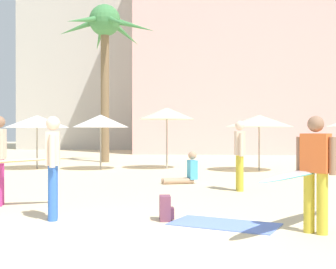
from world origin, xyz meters
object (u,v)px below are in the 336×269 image
at_px(palm_tree_center, 105,35).
at_px(person_near_left, 313,170).
at_px(cafe_umbrella_1, 101,121).
at_px(person_near_right, 240,152).
at_px(cafe_umbrella_0, 259,121).
at_px(cafe_umbrella_6, 37,122).
at_px(person_mid_center, 53,163).
at_px(cafe_umbrella_3, 167,114).
at_px(beach_towel, 224,224).
at_px(backpack, 166,209).
at_px(person_far_right, 186,172).

bearing_deg(palm_tree_center, person_near_left, -66.36).
relative_size(cafe_umbrella_1, person_near_right, 1.27).
relative_size(cafe_umbrella_0, cafe_umbrella_6, 0.99).
bearing_deg(person_mid_center, person_near_left, -23.42).
bearing_deg(cafe_umbrella_0, cafe_umbrella_6, 178.42).
relative_size(cafe_umbrella_0, cafe_umbrella_3, 1.03).
height_order(palm_tree_center, cafe_umbrella_3, palm_tree_center).
bearing_deg(palm_tree_center, cafe_umbrella_3, -48.15).
xyz_separation_m(person_near_left, person_mid_center, (-4.20, 0.54, 0.04)).
distance_m(cafe_umbrella_0, beach_towel, 10.41).
distance_m(palm_tree_center, cafe_umbrella_1, 6.22).
distance_m(person_near_left, person_near_right, 4.63).
xyz_separation_m(cafe_umbrella_1, person_near_left, (5.74, -10.58, -1.00)).
xyz_separation_m(cafe_umbrella_6, beach_towel, (7.08, -10.33, -1.91)).
bearing_deg(person_near_right, cafe_umbrella_3, -75.19).
bearing_deg(person_near_left, backpack, -68.95).
xyz_separation_m(cafe_umbrella_0, person_near_right, (-1.20, -5.90, -0.94)).
bearing_deg(cafe_umbrella_0, person_far_right, -120.96).
height_order(cafe_umbrella_6, person_mid_center, cafe_umbrella_6).
relative_size(beach_towel, backpack, 4.04).
bearing_deg(person_near_right, person_mid_center, 44.08).
bearing_deg(palm_tree_center, backpack, -73.44).
height_order(cafe_umbrella_3, person_near_left, cafe_umbrella_3).
distance_m(cafe_umbrella_3, person_near_right, 7.14).
bearing_deg(person_near_right, cafe_umbrella_6, -44.05).
distance_m(cafe_umbrella_0, person_mid_center, 11.00).
height_order(cafe_umbrella_3, cafe_umbrella_6, cafe_umbrella_3).
height_order(beach_towel, person_far_right, person_far_right).
xyz_separation_m(cafe_umbrella_6, person_mid_center, (4.19, -10.17, -0.94)).
bearing_deg(cafe_umbrella_3, cafe_umbrella_1, -167.26).
bearing_deg(cafe_umbrella_6, beach_towel, -55.57).
distance_m(person_near_right, person_mid_center, 5.31).
bearing_deg(beach_towel, backpack, 165.49).
bearing_deg(person_far_right, cafe_umbrella_0, -138.89).
distance_m(cafe_umbrella_3, backpack, 10.76).
height_order(palm_tree_center, person_far_right, palm_tree_center).
xyz_separation_m(palm_tree_center, cafe_umbrella_1, (0.80, -4.36, -4.35)).
height_order(palm_tree_center, person_near_left, palm_tree_center).
height_order(backpack, person_near_left, person_near_left).
relative_size(palm_tree_center, cafe_umbrella_6, 3.00).
xyz_separation_m(cafe_umbrella_1, cafe_umbrella_3, (2.59, 0.58, 0.32)).
relative_size(palm_tree_center, person_near_right, 4.39).
xyz_separation_m(beach_towel, person_far_right, (-0.85, 5.72, 0.31)).
relative_size(cafe_umbrella_3, person_far_right, 2.33).
relative_size(palm_tree_center, person_near_left, 3.01).
distance_m(palm_tree_center, person_far_right, 11.53).
xyz_separation_m(cafe_umbrella_0, person_mid_center, (-4.65, -9.92, -0.95)).
height_order(cafe_umbrella_1, person_far_right, cafe_umbrella_1).
xyz_separation_m(cafe_umbrella_0, person_far_right, (-2.62, -4.36, -1.60)).
distance_m(person_near_left, person_mid_center, 4.24).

